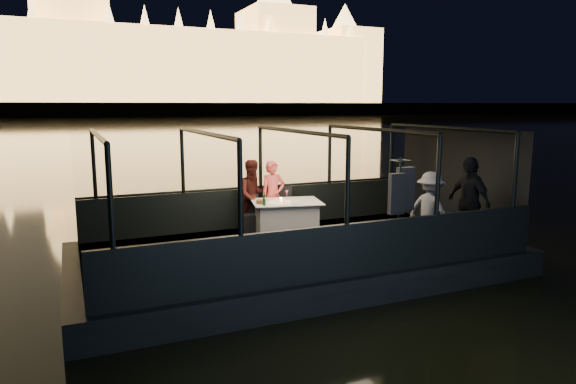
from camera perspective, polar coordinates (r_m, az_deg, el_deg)
name	(u,v)px	position (r m, az deg, el deg)	size (l,w,h in m)	color
river_water	(92,126)	(89.20, -20.93, 6.90)	(500.00, 500.00, 0.00)	black
boat_hull	(296,271)	(10.46, 0.88, -8.74)	(8.60, 4.40, 1.00)	black
boat_deck	(296,248)	(10.32, 0.89, -6.21)	(8.00, 4.00, 0.04)	black
gunwale_port	(261,207)	(12.01, -3.04, -1.65)	(8.00, 0.08, 0.90)	black
gunwale_starboard	(346,251)	(8.48, 6.50, -6.51)	(8.00, 0.08, 0.90)	black
cabin_glass_port	(260,158)	(11.84, -3.09, 3.82)	(8.00, 0.02, 1.40)	#99B2B2
cabin_glass_starboard	(348,181)	(8.23, 6.66, 1.21)	(8.00, 0.02, 1.40)	#99B2B2
cabin_roof_glass	(296,131)	(9.94, 0.92, 6.77)	(8.00, 4.00, 0.02)	#99B2B2
end_wall_fore	(76,206)	(9.19, -22.47, -1.43)	(0.02, 4.00, 2.30)	black
end_wall_aft	(457,179)	(12.24, 18.23, 1.42)	(0.02, 4.00, 2.30)	black
canopy_ribs	(296,190)	(10.06, 0.91, 0.21)	(8.00, 4.00, 2.30)	black
embankment	(75,111)	(219.09, -22.60, 8.32)	(400.00, 140.00, 6.00)	#423D33
parliament_building	(71,23)	(185.87, -22.96, 16.86)	(220.00, 32.00, 60.00)	#F2D18C
dining_table_central	(286,219)	(11.05, -0.18, -2.98)	(1.45, 1.05, 0.77)	silver
chair_port_left	(253,212)	(11.41, -3.94, -2.25)	(0.38, 0.38, 0.81)	black
chair_port_right	(285,210)	(11.66, -0.29, -1.98)	(0.45, 0.45, 0.96)	black
coat_stand	(399,212)	(9.44, 12.22, -2.18)	(0.52, 0.42, 1.88)	black
person_woman_coral	(273,197)	(11.62, -1.67, -0.51)	(0.56, 0.37, 1.56)	#ED5656
person_man_maroon	(254,198)	(11.49, -3.84, -0.65)	(0.77, 0.60, 1.60)	#3E1511
passenger_stripe	(431,205)	(10.47, 15.58, -1.45)	(0.98, 0.55, 1.52)	silver
passenger_dark	(468,204)	(10.81, 19.39, -1.29)	(1.06, 0.44, 1.80)	black
wine_bottle	(264,198)	(10.50, -2.66, -0.70)	(0.06, 0.06, 0.28)	#153C17
bread_basket	(261,202)	(10.72, -3.07, -1.09)	(0.18, 0.18, 0.07)	brown
amber_candle	(281,200)	(10.93, -0.76, -0.87)	(0.05, 0.05, 0.08)	#FFAE3F
plate_near	(297,203)	(10.73, 1.01, -1.24)	(0.26, 0.26, 0.02)	silver
plate_far	(264,202)	(10.91, -2.68, -1.06)	(0.26, 0.26, 0.02)	silver
wine_glass_white	(265,201)	(10.49, -2.62, -1.01)	(0.07, 0.07, 0.20)	silver
wine_glass_red	(287,196)	(11.12, -0.13, -0.39)	(0.07, 0.07, 0.20)	silver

